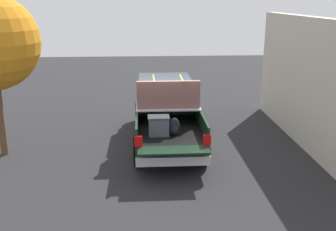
% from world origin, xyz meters
% --- Properties ---
extents(ground_plane, '(40.00, 40.00, 0.00)m').
position_xyz_m(ground_plane, '(0.00, 0.00, 0.00)').
color(ground_plane, '#262628').
extents(pickup_truck, '(6.05, 2.06, 2.23)m').
position_xyz_m(pickup_truck, '(0.38, 0.00, 0.99)').
color(pickup_truck, black).
rests_on(pickup_truck, ground_plane).
extents(building_facade, '(9.66, 0.36, 3.99)m').
position_xyz_m(building_facade, '(-0.96, -4.39, 1.99)').
color(building_facade, beige).
rests_on(building_facade, ground_plane).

